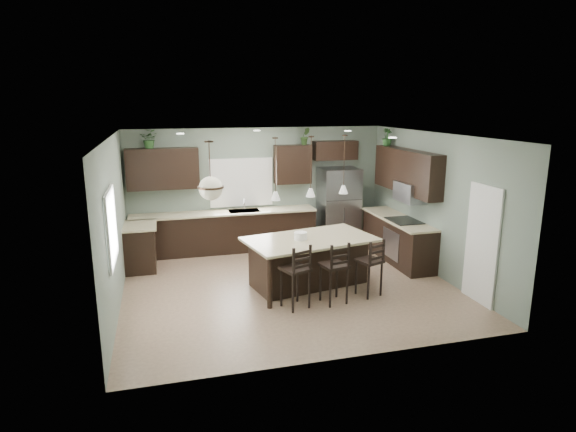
# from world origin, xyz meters

# --- Properties ---
(ground) EXTENTS (6.00, 6.00, 0.00)m
(ground) POSITION_xyz_m (0.00, 0.00, 0.00)
(ground) COLOR #9E8466
(ground) RESTS_ON ground
(pantry_door) EXTENTS (0.04, 0.82, 2.04)m
(pantry_door) POSITION_xyz_m (2.98, -1.55, 1.02)
(pantry_door) COLOR white
(pantry_door) RESTS_ON ground
(window_back) EXTENTS (1.35, 0.02, 1.00)m
(window_back) POSITION_xyz_m (-0.40, 2.73, 1.55)
(window_back) COLOR white
(window_back) RESTS_ON room_shell
(window_left) EXTENTS (0.02, 1.10, 1.00)m
(window_left) POSITION_xyz_m (-2.98, -0.80, 1.55)
(window_left) COLOR white
(window_left) RESTS_ON room_shell
(left_return_cabs) EXTENTS (0.60, 0.90, 0.90)m
(left_return_cabs) POSITION_xyz_m (-2.70, 1.70, 0.45)
(left_return_cabs) COLOR black
(left_return_cabs) RESTS_ON ground
(left_return_countertop) EXTENTS (0.66, 0.96, 0.04)m
(left_return_countertop) POSITION_xyz_m (-2.68, 1.70, 0.92)
(left_return_countertop) COLOR beige
(left_return_countertop) RESTS_ON left_return_cabs
(back_lower_cabs) EXTENTS (4.20, 0.60, 0.90)m
(back_lower_cabs) POSITION_xyz_m (-0.85, 2.45, 0.45)
(back_lower_cabs) COLOR black
(back_lower_cabs) RESTS_ON ground
(back_countertop) EXTENTS (4.20, 0.66, 0.04)m
(back_countertop) POSITION_xyz_m (-0.85, 2.43, 0.92)
(back_countertop) COLOR beige
(back_countertop) RESTS_ON back_lower_cabs
(sink_inset) EXTENTS (0.70, 0.45, 0.01)m
(sink_inset) POSITION_xyz_m (-0.40, 2.43, 0.94)
(sink_inset) COLOR gray
(sink_inset) RESTS_ON back_countertop
(faucet) EXTENTS (0.02, 0.02, 0.28)m
(faucet) POSITION_xyz_m (-0.40, 2.40, 1.08)
(faucet) COLOR silver
(faucet) RESTS_ON back_countertop
(back_upper_left) EXTENTS (1.55, 0.34, 0.90)m
(back_upper_left) POSITION_xyz_m (-2.15, 2.58, 1.95)
(back_upper_left) COLOR black
(back_upper_left) RESTS_ON room_shell
(back_upper_right) EXTENTS (0.85, 0.34, 0.90)m
(back_upper_right) POSITION_xyz_m (0.80, 2.58, 1.95)
(back_upper_right) COLOR black
(back_upper_right) RESTS_ON room_shell
(fridge_header) EXTENTS (1.05, 0.34, 0.45)m
(fridge_header) POSITION_xyz_m (1.85, 2.58, 2.25)
(fridge_header) COLOR black
(fridge_header) RESTS_ON room_shell
(right_lower_cabs) EXTENTS (0.60, 2.35, 0.90)m
(right_lower_cabs) POSITION_xyz_m (2.70, 0.87, 0.45)
(right_lower_cabs) COLOR black
(right_lower_cabs) RESTS_ON ground
(right_countertop) EXTENTS (0.66, 2.35, 0.04)m
(right_countertop) POSITION_xyz_m (2.68, 0.87, 0.92)
(right_countertop) COLOR beige
(right_countertop) RESTS_ON right_lower_cabs
(cooktop) EXTENTS (0.58, 0.75, 0.02)m
(cooktop) POSITION_xyz_m (2.68, 0.60, 0.94)
(cooktop) COLOR black
(cooktop) RESTS_ON right_countertop
(wall_oven_front) EXTENTS (0.01, 0.72, 0.60)m
(wall_oven_front) POSITION_xyz_m (2.40, 0.60, 0.45)
(wall_oven_front) COLOR gray
(wall_oven_front) RESTS_ON right_lower_cabs
(right_upper_cabs) EXTENTS (0.34, 2.35, 0.90)m
(right_upper_cabs) POSITION_xyz_m (2.83, 0.87, 1.95)
(right_upper_cabs) COLOR black
(right_upper_cabs) RESTS_ON room_shell
(microwave) EXTENTS (0.40, 0.75, 0.40)m
(microwave) POSITION_xyz_m (2.78, 0.60, 1.55)
(microwave) COLOR gray
(microwave) RESTS_ON right_upper_cabs
(refrigerator) EXTENTS (0.90, 0.74, 1.85)m
(refrigerator) POSITION_xyz_m (1.89, 2.36, 0.93)
(refrigerator) COLOR gray
(refrigerator) RESTS_ON ground
(kitchen_island) EXTENTS (2.55, 1.77, 0.92)m
(kitchen_island) POSITION_xyz_m (0.39, -0.10, 0.46)
(kitchen_island) COLOR black
(kitchen_island) RESTS_ON ground
(serving_dish) EXTENTS (0.24, 0.24, 0.14)m
(serving_dish) POSITION_xyz_m (0.19, -0.14, 0.99)
(serving_dish) COLOR white
(serving_dish) RESTS_ON kitchen_island
(bar_stool_left) EXTENTS (0.53, 0.53, 1.12)m
(bar_stool_left) POSITION_xyz_m (-0.15, -0.99, 0.56)
(bar_stool_left) COLOR black
(bar_stool_left) RESTS_ON ground
(bar_stool_center) EXTENTS (0.48, 0.48, 1.11)m
(bar_stool_center) POSITION_xyz_m (0.54, -0.96, 0.55)
(bar_stool_center) COLOR black
(bar_stool_center) RESTS_ON ground
(bar_stool_right) EXTENTS (0.50, 0.50, 1.06)m
(bar_stool_right) POSITION_xyz_m (1.26, -0.81, 0.53)
(bar_stool_right) COLOR black
(bar_stool_right) RESTS_ON ground
(pendant_left) EXTENTS (0.17, 0.17, 1.10)m
(pendant_left) POSITION_xyz_m (-0.30, -0.24, 2.25)
(pendant_left) COLOR silver
(pendant_left) RESTS_ON room_shell
(pendant_center) EXTENTS (0.17, 0.17, 1.10)m
(pendant_center) POSITION_xyz_m (0.39, -0.10, 2.25)
(pendant_center) COLOR white
(pendant_center) RESTS_ON room_shell
(pendant_right) EXTENTS (0.17, 0.17, 1.10)m
(pendant_right) POSITION_xyz_m (1.07, 0.04, 2.25)
(pendant_right) COLOR silver
(pendant_right) RESTS_ON room_shell
(chandelier) EXTENTS (0.42, 0.42, 0.94)m
(chandelier) POSITION_xyz_m (-1.46, -0.71, 2.33)
(chandelier) COLOR beige
(chandelier) RESTS_ON room_shell
(plant_back_left) EXTENTS (0.44, 0.40, 0.41)m
(plant_back_left) POSITION_xyz_m (-2.39, 2.55, 2.60)
(plant_back_left) COLOR #24481F
(plant_back_left) RESTS_ON back_upper_left
(plant_back_right) EXTENTS (0.22, 0.18, 0.40)m
(plant_back_right) POSITION_xyz_m (1.09, 2.55, 2.60)
(plant_back_right) COLOR #2C4920
(plant_back_right) RESTS_ON back_upper_right
(plant_right_wall) EXTENTS (0.26, 0.26, 0.40)m
(plant_right_wall) POSITION_xyz_m (2.80, 1.80, 2.60)
(plant_right_wall) COLOR #254F22
(plant_right_wall) RESTS_ON right_upper_cabs
(room_shell) EXTENTS (6.00, 6.00, 6.00)m
(room_shell) POSITION_xyz_m (0.00, 0.00, 1.70)
(room_shell) COLOR slate
(room_shell) RESTS_ON ground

